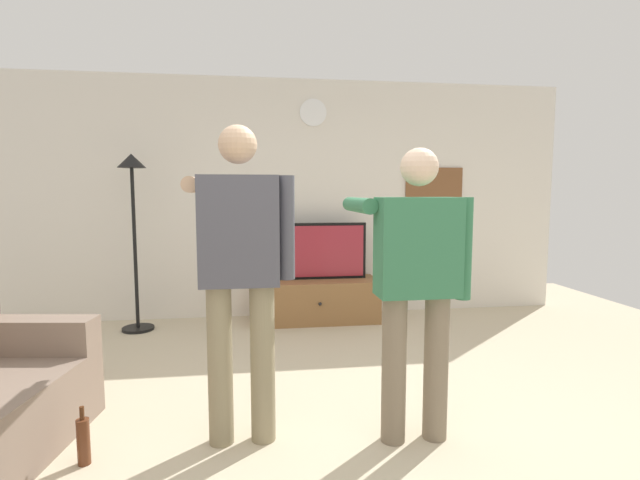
{
  "coord_description": "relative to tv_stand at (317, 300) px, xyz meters",
  "views": [
    {
      "loc": [
        -0.44,
        -2.45,
        1.43
      ],
      "look_at": [
        0.07,
        1.2,
        1.05
      ],
      "focal_mm": 26.13,
      "sensor_mm": 36.0,
      "label": 1
    }
  ],
  "objects": [
    {
      "name": "framed_picture",
      "position": [
        1.45,
        0.3,
        1.26
      ],
      "size": [
        0.7,
        0.04,
        0.46
      ],
      "primitive_type": "cube",
      "color": "brown"
    },
    {
      "name": "person_standing_nearer_lamp",
      "position": [
        -0.75,
        -2.44,
        0.79
      ],
      "size": [
        0.61,
        0.78,
        1.79
      ],
      "color": "gray",
      "rests_on": "ground_plane"
    },
    {
      "name": "wall_clock",
      "position": [
        0.0,
        0.29,
        2.09
      ],
      "size": [
        0.3,
        0.03,
        0.3
      ],
      "primitive_type": "cylinder",
      "rotation": [
        1.57,
        0.0,
        0.0
      ],
      "color": "white"
    },
    {
      "name": "ground_plane",
      "position": [
        -0.22,
        -2.6,
        -0.23
      ],
      "size": [
        8.4,
        8.4,
        0.0
      ],
      "primitive_type": "plane",
      "color": "beige"
    },
    {
      "name": "tv_stand",
      "position": [
        0.0,
        0.0,
        0.0
      ],
      "size": [
        1.35,
        0.57,
        0.46
      ],
      "color": "olive",
      "rests_on": "ground_plane"
    },
    {
      "name": "television",
      "position": [
        -0.0,
        0.05,
        0.55
      ],
      "size": [
        1.12,
        0.07,
        0.63
      ],
      "color": "black",
      "rests_on": "tv_stand"
    },
    {
      "name": "beverage_bottle",
      "position": [
        -1.58,
        -2.58,
        -0.1
      ],
      "size": [
        0.07,
        0.07,
        0.32
      ],
      "color": "#592D19",
      "rests_on": "ground_plane"
    },
    {
      "name": "floor_lamp",
      "position": [
        -1.89,
        -0.1,
        1.07
      ],
      "size": [
        0.32,
        0.32,
        1.81
      ],
      "color": "black",
      "rests_on": "ground_plane"
    },
    {
      "name": "person_standing_nearer_couch",
      "position": [
        0.23,
        -2.56,
        0.72
      ],
      "size": [
        0.64,
        0.78,
        1.67
      ],
      "color": "#7A6B56",
      "rests_on": "ground_plane"
    },
    {
      "name": "back_wall",
      "position": [
        -0.22,
        0.35,
        1.12
      ],
      "size": [
        6.4,
        0.1,
        2.7
      ],
      "primitive_type": "cube",
      "color": "silver",
      "rests_on": "ground_plane"
    }
  ]
}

